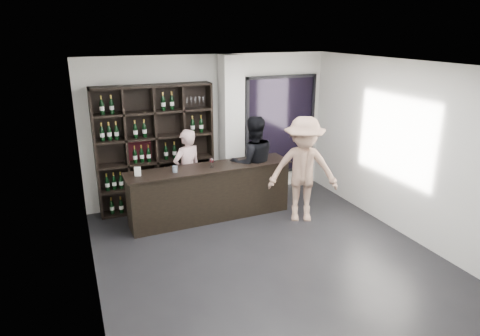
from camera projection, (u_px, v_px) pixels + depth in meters
name	position (u px, v px, depth m)	size (l,w,h in m)	color
floor	(268.00, 258.00, 6.58)	(5.00, 5.50, 0.01)	black
wine_shelf	(156.00, 149.00, 8.05)	(2.20, 0.35, 2.40)	black
structural_column	(231.00, 130.00, 8.43)	(0.40, 0.40, 2.90)	silver
glass_panel	(280.00, 126.00, 9.07)	(1.60, 0.08, 2.10)	black
tasting_counter	(210.00, 192.00, 7.83)	(3.04, 0.63, 1.00)	black
taster_pink	(187.00, 172.00, 8.01)	(0.59, 0.39, 1.62)	#CEA5A5
taster_black	(253.00, 164.00, 8.12)	(0.89, 0.69, 1.83)	black
customer	(303.00, 170.00, 7.62)	(1.24, 0.71, 1.92)	#9D7762
wine_glass	(212.00, 162.00, 7.62)	(0.08, 0.08, 0.20)	white
spit_cup	(175.00, 169.00, 7.36)	(0.09, 0.09, 0.11)	silver
napkin_stack	(251.00, 161.00, 7.99)	(0.10, 0.10, 0.02)	white
card_stand	(138.00, 172.00, 7.18)	(0.10, 0.05, 0.15)	white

